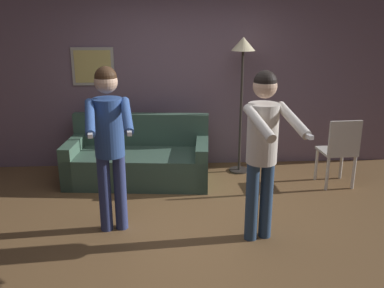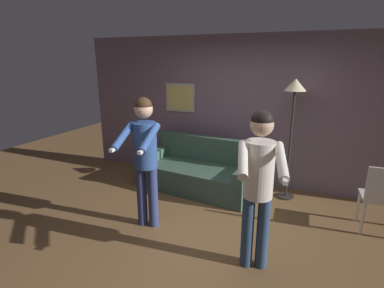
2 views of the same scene
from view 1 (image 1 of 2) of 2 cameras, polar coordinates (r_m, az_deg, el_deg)
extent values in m
plane|color=brown|center=(4.72, -0.32, -11.09)|extent=(12.00, 12.00, 0.00)
cube|color=slate|center=(6.27, -1.34, 8.71)|extent=(6.40, 0.06, 2.60)
cube|color=#B7B2A8|center=(6.29, -13.07, 10.04)|extent=(0.59, 0.02, 0.53)
cube|color=#DAC56D|center=(6.27, -13.09, 10.03)|extent=(0.51, 0.01, 0.45)
cube|color=#3E5A4B|center=(5.88, -7.17, -3.03)|extent=(1.97, 1.03, 0.42)
cube|color=#3E5A4B|center=(6.08, -6.80, 1.98)|extent=(1.90, 0.32, 0.45)
cube|color=#41624F|center=(6.05, -15.36, -2.13)|extent=(0.24, 0.86, 0.58)
cube|color=#3C5D4C|center=(5.78, 1.36, -2.43)|extent=(0.24, 0.86, 0.58)
cylinder|color=#332D28|center=(6.31, 6.27, -3.48)|extent=(0.28, 0.28, 0.02)
cylinder|color=#332D28|center=(6.05, 6.54, 4.20)|extent=(0.04, 0.04, 1.71)
cone|color=#F9EAB7|center=(5.91, 6.86, 13.14)|extent=(0.32, 0.32, 0.18)
cylinder|color=navy|center=(4.60, -11.54, -6.49)|extent=(0.13, 0.13, 0.84)
cylinder|color=navy|center=(4.60, -9.53, -6.36)|extent=(0.13, 0.13, 0.84)
cylinder|color=#2D4C8C|center=(4.36, -11.05, 2.18)|extent=(0.30, 0.30, 0.59)
sphere|color=#D8AD8E|center=(4.26, -11.41, 8.16)|extent=(0.23, 0.23, 0.23)
sphere|color=#382314|center=(4.26, -11.44, 8.69)|extent=(0.22, 0.22, 0.22)
cylinder|color=#2D4C8C|center=(4.08, -13.47, 3.47)|extent=(0.17, 0.53, 0.27)
cube|color=white|center=(3.87, -13.41, 1.26)|extent=(0.06, 0.15, 0.04)
cylinder|color=#2D4C8C|center=(4.09, -8.70, 3.77)|extent=(0.17, 0.53, 0.27)
cube|color=white|center=(3.88, -8.39, 1.58)|extent=(0.06, 0.15, 0.04)
cylinder|color=navy|center=(4.37, 7.99, -7.64)|extent=(0.13, 0.13, 0.83)
cylinder|color=navy|center=(4.44, 9.87, -7.33)|extent=(0.13, 0.13, 0.83)
cylinder|color=silver|center=(4.16, 9.39, 1.39)|extent=(0.30, 0.30, 0.59)
sphere|color=#D8AD8E|center=(4.06, 9.71, 7.61)|extent=(0.23, 0.23, 0.23)
sphere|color=black|center=(4.05, 9.74, 8.16)|extent=(0.22, 0.22, 0.22)
cylinder|color=silver|center=(3.83, 8.92, 2.82)|extent=(0.22, 0.53, 0.25)
cylinder|color=silver|center=(3.99, 13.30, 3.16)|extent=(0.22, 0.53, 0.25)
cube|color=white|center=(3.81, 15.10, 1.08)|extent=(0.08, 0.16, 0.04)
cylinder|color=silver|center=(6.28, 19.27, -2.42)|extent=(0.04, 0.04, 0.45)
cylinder|color=silver|center=(6.13, 16.24, -2.60)|extent=(0.04, 0.04, 0.45)
cylinder|color=silver|center=(5.98, 20.75, -3.58)|extent=(0.04, 0.04, 0.45)
cylinder|color=silver|center=(5.82, 17.60, -3.80)|extent=(0.04, 0.04, 0.45)
cube|color=silver|center=(5.97, 18.69, -0.93)|extent=(0.45, 0.45, 0.03)
cube|color=silver|center=(5.74, 19.71, 0.75)|extent=(0.42, 0.06, 0.45)
camera|label=2|loc=(1.76, 50.60, 8.77)|focal=28.00mm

